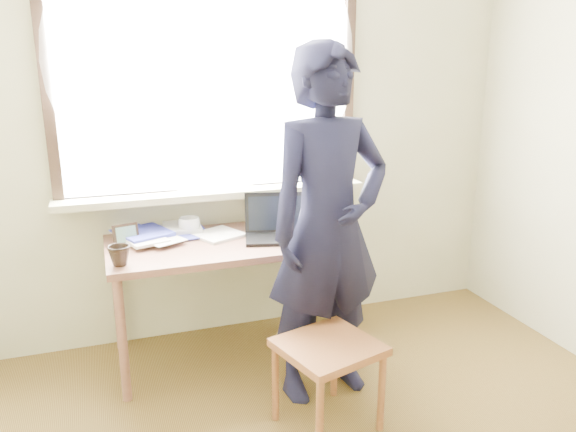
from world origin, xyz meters
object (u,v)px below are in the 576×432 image
object	(u,v)px
desk	(228,252)
person	(328,227)
mug_white	(189,226)
work_chair	(328,356)
mug_dark	(119,256)
laptop	(276,227)

from	to	relation	value
desk	person	distance (m)	0.69
mug_white	work_chair	bearing A→B (deg)	-64.93
mug_white	work_chair	distance (m)	1.17
person	mug_dark	bearing A→B (deg)	156.34
desk	mug_dark	xyz separation A→B (m)	(-0.60, -0.22, 0.12)
desk	mug_dark	bearing A→B (deg)	-160.24
laptop	mug_dark	world-z (taller)	laptop
desk	mug_dark	world-z (taller)	mug_dark
mug_dark	work_chair	size ratio (longest dim) A/B	0.21
mug_white	mug_dark	distance (m)	0.58
laptop	work_chair	xyz separation A→B (m)	(0.01, -0.78, -0.41)
laptop	mug_dark	bearing A→B (deg)	-168.09
laptop	mug_dark	size ratio (longest dim) A/B	3.76
desk	mug_white	distance (m)	0.29
mug_white	person	distance (m)	0.92
laptop	person	size ratio (longest dim) A/B	0.23
mug_white	person	world-z (taller)	person
laptop	mug_dark	xyz separation A→B (m)	(-0.88, -0.18, -0.01)
mug_dark	work_chair	xyz separation A→B (m)	(0.88, -0.59, -0.40)
work_chair	person	distance (m)	0.63
desk	laptop	bearing A→B (deg)	-6.31
work_chair	person	world-z (taller)	person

